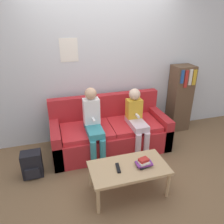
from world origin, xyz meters
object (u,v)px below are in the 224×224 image
tv_remote (118,168)px  bookshelf (180,98)px  person_right (137,118)px  backpack (32,165)px  coffee_table (129,170)px  person_left (93,122)px  couch (110,132)px

tv_remote → bookshelf: 2.13m
person_right → backpack: bearing=-173.1°
coffee_table → backpack: 1.36m
backpack → person_left: bearing=12.5°
coffee_table → backpack: bearing=150.7°
coffee_table → backpack: size_ratio=2.54×
couch → person_left: 0.49m
coffee_table → person_right: person_right is taller
bookshelf → backpack: bearing=-166.0°
coffee_table → person_right: 0.99m
person_right → tv_remote: 1.05m
person_right → couch: bearing=153.2°
person_right → backpack: 1.68m
person_left → tv_remote: (0.11, -0.86, -0.22)m
coffee_table → person_left: bearing=106.3°
coffee_table → tv_remote: tv_remote is taller
coffee_table → person_left: person_left is taller
couch → backpack: 1.29m
couch → bookshelf: bearing=10.9°
coffee_table → couch: bearing=87.1°
person_left → person_right: 0.69m
person_left → person_right: (0.69, -0.01, -0.04)m
backpack → bookshelf: bearing=14.0°
person_left → tv_remote: 0.90m
couch → bookshelf: (1.46, 0.28, 0.35)m
tv_remote → person_left: bearing=105.8°
person_right → bookshelf: bearing=24.0°
person_left → backpack: person_left is taller
coffee_table → person_right: bearing=62.7°
backpack → person_right: bearing=6.9°
couch → coffee_table: (-0.05, -1.05, 0.07)m
tv_remote → backpack: 1.25m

